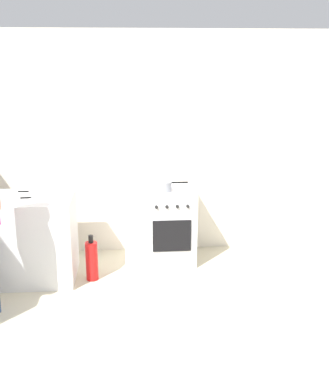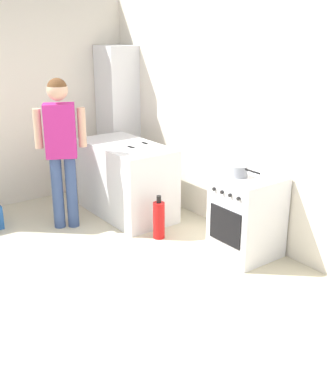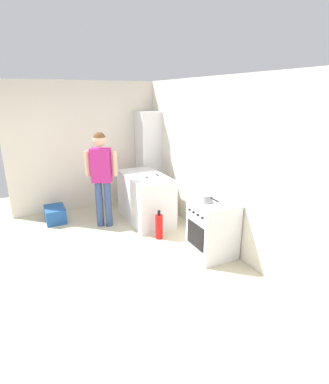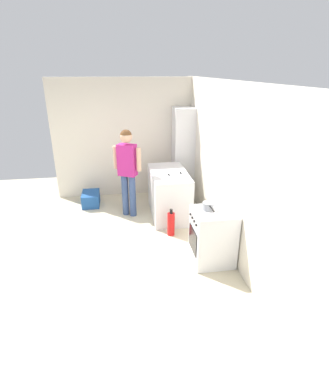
{
  "view_description": "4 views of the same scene",
  "coord_description": "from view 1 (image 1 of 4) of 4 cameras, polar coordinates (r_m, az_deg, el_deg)",
  "views": [
    {
      "loc": [
        -0.12,
        -3.65,
        2.31
      ],
      "look_at": [
        0.23,
        0.81,
        1.04
      ],
      "focal_mm": 45.0,
      "sensor_mm": 36.0,
      "label": 1
    },
    {
      "loc": [
        3.48,
        -1.78,
        2.29
      ],
      "look_at": [
        0.16,
        0.67,
        0.83
      ],
      "focal_mm": 45.0,
      "sensor_mm": 36.0,
      "label": 2
    },
    {
      "loc": [
        3.67,
        -0.84,
        2.35
      ],
      "look_at": [
        0.02,
        0.94,
        1.01
      ],
      "focal_mm": 28.0,
      "sensor_mm": 36.0,
      "label": 3
    },
    {
      "loc": [
        4.07,
        0.27,
        2.75
      ],
      "look_at": [
        -0.29,
        0.95,
        0.93
      ],
      "focal_mm": 28.0,
      "sensor_mm": 36.0,
      "label": 4
    }
  ],
  "objects": [
    {
      "name": "ground_plane",
      "position": [
        4.32,
        -2.32,
        -16.45
      ],
      "size": [
        8.0,
        8.0,
        0.0
      ],
      "primitive_type": "plane",
      "color": "beige"
    },
    {
      "name": "pot",
      "position": [
        5.35,
        0.01,
        0.69
      ],
      "size": [
        0.35,
        0.17,
        0.11
      ],
      "color": "gray",
      "rests_on": "oven_left"
    },
    {
      "name": "fire_extinguisher",
      "position": [
        5.2,
        -8.62,
        -8.02
      ],
      "size": [
        0.13,
        0.13,
        0.5
      ],
      "color": "red",
      "rests_on": "ground"
    },
    {
      "name": "back_wall",
      "position": [
        5.69,
        -3.24,
        5.63
      ],
      "size": [
        6.0,
        0.1,
        2.6
      ],
      "primitive_type": "cube",
      "color": "silver",
      "rests_on": "ground"
    },
    {
      "name": "knife_chef",
      "position": [
        5.12,
        -15.15,
        -0.62
      ],
      "size": [
        0.31,
        0.07,
        0.01
      ],
      "color": "silver",
      "rests_on": "counter_unit"
    },
    {
      "name": "knife_carving",
      "position": [
        5.39,
        -17.37,
        0.04
      ],
      "size": [
        0.33,
        0.05,
        0.01
      ],
      "color": "silver",
      "rests_on": "counter_unit"
    },
    {
      "name": "counter_unit",
      "position": [
        5.34,
        -17.61,
        -5.29
      ],
      "size": [
        1.3,
        0.7,
        0.9
      ],
      "primitive_type": "cube",
      "color": "silver",
      "rests_on": "ground"
    },
    {
      "name": "oven_left",
      "position": [
        5.57,
        0.6,
        -3.87
      ],
      "size": [
        0.57,
        0.62,
        0.85
      ],
      "color": "silver",
      "rests_on": "ground"
    }
  ]
}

